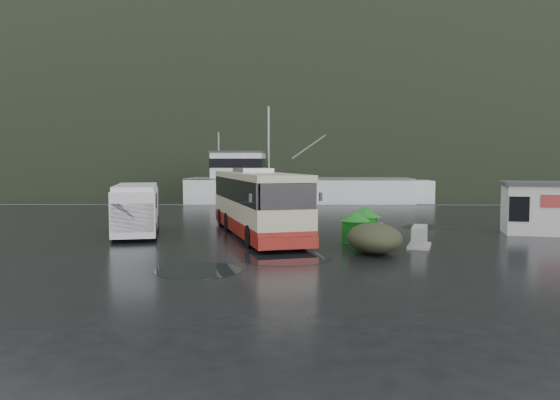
{
  "coord_description": "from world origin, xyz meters",
  "views": [
    {
      "loc": [
        -0.29,
        -24.75,
        3.54
      ],
      "look_at": [
        -0.57,
        1.58,
        1.7
      ],
      "focal_mm": 35.0,
      "sensor_mm": 36.0,
      "label": 1
    }
  ],
  "objects_px": {
    "dome_tent": "(374,253)",
    "white_van": "(137,235)",
    "waste_bin_left": "(355,243)",
    "ticket_kiosk": "(536,234)",
    "waste_bin_right": "(365,239)",
    "jersey_barrier_a": "(376,241)",
    "coach_bus": "(257,235)",
    "fishing_trawler": "(299,197)",
    "jersey_barrier_b": "(419,247)"
  },
  "relations": [
    {
      "from": "waste_bin_left",
      "to": "jersey_barrier_b",
      "type": "relative_size",
      "value": 0.8
    },
    {
      "from": "dome_tent",
      "to": "coach_bus",
      "type": "bearing_deg",
      "value": 133.45
    },
    {
      "from": "waste_bin_left",
      "to": "ticket_kiosk",
      "type": "bearing_deg",
      "value": 18.26
    },
    {
      "from": "ticket_kiosk",
      "to": "waste_bin_right",
      "type": "bearing_deg",
      "value": -154.41
    },
    {
      "from": "white_van",
      "to": "jersey_barrier_b",
      "type": "height_order",
      "value": "white_van"
    },
    {
      "from": "waste_bin_right",
      "to": "fishing_trawler",
      "type": "bearing_deg",
      "value": 94.53
    },
    {
      "from": "waste_bin_left",
      "to": "waste_bin_right",
      "type": "xyz_separation_m",
      "value": [
        0.58,
        1.09,
        0.0
      ]
    },
    {
      "from": "jersey_barrier_b",
      "to": "fishing_trawler",
      "type": "distance_m",
      "value": 32.22
    },
    {
      "from": "white_van",
      "to": "jersey_barrier_a",
      "type": "relative_size",
      "value": 3.95
    },
    {
      "from": "dome_tent",
      "to": "jersey_barrier_b",
      "type": "bearing_deg",
      "value": 34.73
    },
    {
      "from": "jersey_barrier_b",
      "to": "dome_tent",
      "type": "bearing_deg",
      "value": -145.27
    },
    {
      "from": "coach_bus",
      "to": "jersey_barrier_a",
      "type": "relative_size",
      "value": 7.71
    },
    {
      "from": "waste_bin_left",
      "to": "waste_bin_right",
      "type": "distance_m",
      "value": 1.24
    },
    {
      "from": "waste_bin_right",
      "to": "dome_tent",
      "type": "height_order",
      "value": "waste_bin_right"
    },
    {
      "from": "ticket_kiosk",
      "to": "jersey_barrier_b",
      "type": "xyz_separation_m",
      "value": [
        -6.79,
        -4.29,
        0.0
      ]
    },
    {
      "from": "coach_bus",
      "to": "fishing_trawler",
      "type": "bearing_deg",
      "value": 69.26
    },
    {
      "from": "coach_bus",
      "to": "waste_bin_right",
      "type": "height_order",
      "value": "coach_bus"
    },
    {
      "from": "coach_bus",
      "to": "jersey_barrier_a",
      "type": "xyz_separation_m",
      "value": [
        5.47,
        -1.87,
        0.0
      ]
    },
    {
      "from": "waste_bin_left",
      "to": "coach_bus",
      "type": "bearing_deg",
      "value": 151.07
    },
    {
      "from": "waste_bin_left",
      "to": "dome_tent",
      "type": "bearing_deg",
      "value": -81.22
    },
    {
      "from": "waste_bin_left",
      "to": "jersey_barrier_a",
      "type": "bearing_deg",
      "value": 30.27
    },
    {
      "from": "ticket_kiosk",
      "to": "jersey_barrier_b",
      "type": "bearing_deg",
      "value": -134.91
    },
    {
      "from": "dome_tent",
      "to": "fishing_trawler",
      "type": "height_order",
      "value": "fishing_trawler"
    },
    {
      "from": "coach_bus",
      "to": "dome_tent",
      "type": "xyz_separation_m",
      "value": [
        4.87,
        -5.14,
        0.0
      ]
    },
    {
      "from": "waste_bin_left",
      "to": "dome_tent",
      "type": "height_order",
      "value": "waste_bin_left"
    },
    {
      "from": "ticket_kiosk",
      "to": "fishing_trawler",
      "type": "distance_m",
      "value": 29.78
    },
    {
      "from": "coach_bus",
      "to": "waste_bin_right",
      "type": "xyz_separation_m",
      "value": [
        5.04,
        -1.37,
        0.0
      ]
    },
    {
      "from": "jersey_barrier_a",
      "to": "fishing_trawler",
      "type": "height_order",
      "value": "fishing_trawler"
    },
    {
      "from": "waste_bin_right",
      "to": "jersey_barrier_a",
      "type": "height_order",
      "value": "waste_bin_right"
    },
    {
      "from": "jersey_barrier_a",
      "to": "dome_tent",
      "type": "bearing_deg",
      "value": -100.39
    },
    {
      "from": "waste_bin_left",
      "to": "ticket_kiosk",
      "type": "relative_size",
      "value": 0.42
    },
    {
      "from": "jersey_barrier_b",
      "to": "fishing_trawler",
      "type": "height_order",
      "value": "fishing_trawler"
    },
    {
      "from": "jersey_barrier_b",
      "to": "white_van",
      "type": "bearing_deg",
      "value": 164.13
    },
    {
      "from": "white_van",
      "to": "dome_tent",
      "type": "height_order",
      "value": "white_van"
    },
    {
      "from": "waste_bin_right",
      "to": "jersey_barrier_a",
      "type": "relative_size",
      "value": 1.0
    },
    {
      "from": "white_van",
      "to": "waste_bin_left",
      "type": "bearing_deg",
      "value": -25.23
    },
    {
      "from": "jersey_barrier_a",
      "to": "jersey_barrier_b",
      "type": "bearing_deg",
      "value": -50.21
    },
    {
      "from": "ticket_kiosk",
      "to": "jersey_barrier_a",
      "type": "bearing_deg",
      "value": -150.55
    },
    {
      "from": "dome_tent",
      "to": "white_van",
      "type": "bearing_deg",
      "value": 154.52
    },
    {
      "from": "coach_bus",
      "to": "waste_bin_right",
      "type": "bearing_deg",
      "value": -30.5
    },
    {
      "from": "waste_bin_right",
      "to": "white_van",
      "type": "bearing_deg",
      "value": 173.02
    },
    {
      "from": "waste_bin_right",
      "to": "fishing_trawler",
      "type": "xyz_separation_m",
      "value": [
        -2.35,
        29.63,
        0.0
      ]
    },
    {
      "from": "waste_bin_left",
      "to": "jersey_barrier_b",
      "type": "height_order",
      "value": "waste_bin_left"
    },
    {
      "from": "waste_bin_left",
      "to": "waste_bin_right",
      "type": "height_order",
      "value": "waste_bin_right"
    },
    {
      "from": "ticket_kiosk",
      "to": "fishing_trawler",
      "type": "relative_size",
      "value": 0.13
    },
    {
      "from": "waste_bin_left",
      "to": "fishing_trawler",
      "type": "distance_m",
      "value": 30.77
    },
    {
      "from": "white_van",
      "to": "waste_bin_right",
      "type": "bearing_deg",
      "value": -18.95
    },
    {
      "from": "waste_bin_left",
      "to": "ticket_kiosk",
      "type": "distance_m",
      "value": 9.81
    },
    {
      "from": "dome_tent",
      "to": "ticket_kiosk",
      "type": "height_order",
      "value": "ticket_kiosk"
    },
    {
      "from": "waste_bin_left",
      "to": "jersey_barrier_a",
      "type": "distance_m",
      "value": 1.17
    }
  ]
}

